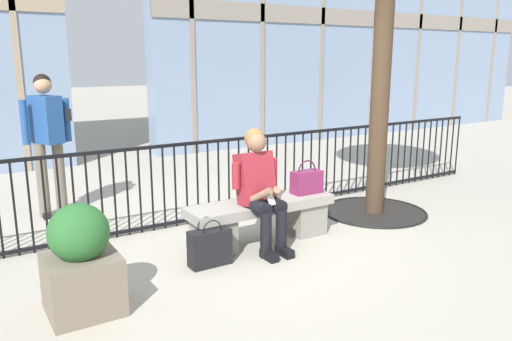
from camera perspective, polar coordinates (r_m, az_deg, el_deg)
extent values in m
plane|color=#A8A091|center=(5.33, 0.57, -8.09)|extent=(60.00, 60.00, 0.00)
cube|color=gray|center=(5.20, 0.58, -3.97)|extent=(1.60, 0.44, 0.10)
cube|color=gray|center=(5.01, -4.87, -7.39)|extent=(0.36, 0.37, 0.35)
cube|color=gray|center=(5.58, 5.45, -5.29)|extent=(0.36, 0.37, 0.35)
cylinder|color=black|center=(4.94, -0.13, -4.03)|extent=(0.15, 0.40, 0.15)
cylinder|color=black|center=(4.86, 1.12, -7.37)|extent=(0.11, 0.11, 0.45)
cube|color=black|center=(4.88, 1.51, -9.62)|extent=(0.09, 0.22, 0.08)
cylinder|color=black|center=(5.04, 1.61, -3.72)|extent=(0.15, 0.40, 0.15)
cylinder|color=black|center=(4.95, 2.88, -6.99)|extent=(0.11, 0.11, 0.45)
cube|color=black|center=(4.97, 3.26, -9.19)|extent=(0.09, 0.22, 0.08)
cube|color=maroon|center=(5.04, -0.10, -0.87)|extent=(0.36, 0.30, 0.55)
cylinder|color=maroon|center=(4.92, -2.28, -0.62)|extent=(0.08, 0.08, 0.26)
cylinder|color=#8E664C|center=(4.85, 0.47, -2.88)|extent=(0.16, 0.28, 0.20)
cylinder|color=maroon|center=(5.14, 1.98, -0.02)|extent=(0.08, 0.08, 0.26)
cylinder|color=#8E664C|center=(4.93, 2.04, -2.62)|extent=(0.16, 0.28, 0.20)
cube|color=silver|center=(4.85, 1.65, -3.14)|extent=(0.07, 0.10, 0.13)
sphere|color=#8E664C|center=(4.95, 0.02, 3.25)|extent=(0.20, 0.20, 0.20)
sphere|color=olive|center=(4.97, -0.17, 3.64)|extent=(0.20, 0.20, 0.20)
cube|color=#7A234C|center=(5.47, 5.77, -1.32)|extent=(0.33, 0.17, 0.24)
torus|color=#49152D|center=(5.44, 5.80, -0.02)|extent=(0.23, 0.02, 0.23)
cube|color=black|center=(4.72, -5.28, -8.72)|extent=(0.39, 0.17, 0.34)
torus|color=black|center=(4.61, -4.99, -6.73)|extent=(0.19, 0.01, 0.19)
torus|color=black|center=(4.71, -5.65, -6.32)|extent=(0.19, 0.01, 0.19)
cylinder|color=#6B6051|center=(6.55, -23.08, -1.05)|extent=(0.13, 0.13, 0.90)
cube|color=black|center=(6.62, -22.71, -4.66)|extent=(0.09, 0.22, 0.06)
cylinder|color=#6B6051|center=(6.58, -21.36, -0.85)|extent=(0.13, 0.13, 0.90)
cube|color=black|center=(6.65, -21.01, -4.44)|extent=(0.09, 0.22, 0.06)
cube|color=#234C8C|center=(6.45, -22.76, 5.37)|extent=(0.36, 0.44, 0.56)
cylinder|color=#234C8C|center=(6.41, -24.81, 4.98)|extent=(0.08, 0.08, 0.52)
cylinder|color=#234C8C|center=(6.49, -20.70, 5.40)|extent=(0.08, 0.08, 0.52)
sphere|color=tan|center=(6.41, -23.07, 8.91)|extent=(0.20, 0.20, 0.20)
sphere|color=black|center=(6.43, -23.12, 9.18)|extent=(0.20, 0.20, 0.20)
cube|color=black|center=(6.38, -20.52, 5.94)|extent=(0.07, 0.01, 0.14)
cylinder|color=black|center=(5.35, -25.74, -3.88)|extent=(0.02, 0.02, 0.97)
cylinder|color=black|center=(5.36, -24.28, -3.69)|extent=(0.02, 0.02, 0.97)
cylinder|color=black|center=(5.38, -22.83, -3.51)|extent=(0.02, 0.02, 0.97)
cylinder|color=black|center=(5.40, -21.39, -3.33)|extent=(0.02, 0.02, 0.97)
cylinder|color=black|center=(5.43, -19.96, -3.14)|extent=(0.02, 0.02, 0.97)
cylinder|color=black|center=(5.45, -18.54, -2.96)|extent=(0.02, 0.02, 0.97)
cylinder|color=black|center=(5.48, -17.14, -2.77)|extent=(0.02, 0.02, 0.97)
cylinder|color=black|center=(5.52, -15.76, -2.59)|extent=(0.02, 0.02, 0.97)
cylinder|color=black|center=(5.56, -14.40, -2.40)|extent=(0.02, 0.02, 0.97)
cylinder|color=black|center=(5.60, -13.05, -2.22)|extent=(0.02, 0.02, 0.97)
cylinder|color=black|center=(5.64, -11.73, -2.04)|extent=(0.02, 0.02, 0.97)
cylinder|color=black|center=(5.69, -10.43, -1.86)|extent=(0.02, 0.02, 0.97)
cylinder|color=black|center=(5.74, -9.15, -1.68)|extent=(0.02, 0.02, 0.97)
cylinder|color=black|center=(5.79, -7.89, -1.51)|extent=(0.02, 0.02, 0.97)
cylinder|color=black|center=(5.85, -6.65, -1.34)|extent=(0.02, 0.02, 0.97)
cylinder|color=black|center=(5.90, -5.44, -1.17)|extent=(0.02, 0.02, 0.97)
cylinder|color=black|center=(5.97, -4.26, -1.00)|extent=(0.02, 0.02, 0.97)
cylinder|color=black|center=(6.03, -3.10, -0.84)|extent=(0.02, 0.02, 0.97)
cylinder|color=black|center=(6.09, -1.96, -0.68)|extent=(0.02, 0.02, 0.97)
cylinder|color=black|center=(6.16, -0.85, -0.52)|extent=(0.02, 0.02, 0.97)
cylinder|color=black|center=(6.23, 0.24, -0.37)|extent=(0.02, 0.02, 0.97)
cylinder|color=black|center=(6.31, 1.30, -0.22)|extent=(0.02, 0.02, 0.97)
cylinder|color=black|center=(6.38, 2.34, -0.07)|extent=(0.02, 0.02, 0.97)
cylinder|color=black|center=(6.46, 3.35, 0.07)|extent=(0.02, 0.02, 0.97)
cylinder|color=black|center=(6.54, 4.34, 0.21)|extent=(0.02, 0.02, 0.97)
cylinder|color=black|center=(6.62, 5.30, 0.35)|extent=(0.02, 0.02, 0.97)
cylinder|color=black|center=(6.70, 6.24, 0.48)|extent=(0.02, 0.02, 0.97)
cylinder|color=black|center=(6.79, 7.16, 0.61)|extent=(0.02, 0.02, 0.97)
cylinder|color=black|center=(6.87, 8.06, 0.74)|extent=(0.02, 0.02, 0.97)
cylinder|color=black|center=(6.96, 8.93, 0.86)|extent=(0.02, 0.02, 0.97)
cylinder|color=black|center=(7.05, 9.78, 0.98)|extent=(0.02, 0.02, 0.97)
cylinder|color=black|center=(7.14, 10.61, 1.10)|extent=(0.02, 0.02, 0.97)
cylinder|color=black|center=(7.23, 11.42, 1.21)|extent=(0.02, 0.02, 0.97)
cylinder|color=black|center=(7.33, 12.21, 1.32)|extent=(0.02, 0.02, 0.97)
cylinder|color=black|center=(7.42, 12.97, 1.43)|extent=(0.02, 0.02, 0.97)
cylinder|color=black|center=(7.52, 13.72, 1.53)|extent=(0.02, 0.02, 0.97)
cylinder|color=black|center=(7.62, 14.45, 1.63)|extent=(0.02, 0.02, 0.97)
cylinder|color=black|center=(7.72, 15.16, 1.73)|extent=(0.02, 0.02, 0.97)
cylinder|color=black|center=(7.82, 15.85, 1.83)|extent=(0.02, 0.02, 0.97)
cylinder|color=black|center=(7.92, 16.53, 1.92)|extent=(0.02, 0.02, 0.97)
cylinder|color=black|center=(8.02, 17.19, 2.01)|extent=(0.02, 0.02, 0.97)
cylinder|color=black|center=(8.13, 17.83, 2.10)|extent=(0.02, 0.02, 0.97)
cylinder|color=black|center=(8.23, 18.45, 2.18)|extent=(0.02, 0.02, 0.97)
cylinder|color=black|center=(8.34, 19.06, 2.27)|extent=(0.02, 0.02, 0.97)
cylinder|color=black|center=(8.44, 19.65, 2.35)|extent=(0.02, 0.02, 0.97)
cylinder|color=black|center=(8.55, 20.23, 2.43)|extent=(0.02, 0.02, 0.97)
cylinder|color=black|center=(8.66, 20.80, 2.50)|extent=(0.02, 0.02, 0.97)
cylinder|color=black|center=(8.77, 21.35, 2.58)|extent=(0.02, 0.02, 0.97)
cylinder|color=black|center=(8.88, 21.89, 2.65)|extent=(0.02, 0.02, 0.97)
cube|color=black|center=(6.08, -4.19, -4.97)|extent=(8.84, 0.04, 0.04)
cube|color=black|center=(5.87, -4.33, 3.39)|extent=(8.84, 0.04, 0.04)
cylinder|color=black|center=(6.47, 13.24, -4.59)|extent=(1.26, 1.26, 0.01)
torus|color=black|center=(6.47, 13.24, -4.54)|extent=(1.29, 1.29, 0.03)
cylinder|color=#423021|center=(6.19, 14.04, 10.55)|extent=(0.22, 0.22, 3.40)
cube|color=#726656|center=(4.10, -19.06, -12.04)|extent=(0.53, 0.53, 0.45)
ellipsoid|color=#28602B|center=(3.95, -19.49, -6.68)|extent=(0.45, 0.45, 0.44)
cube|color=gray|center=(12.90, 13.36, 16.41)|extent=(11.26, 0.04, 0.36)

